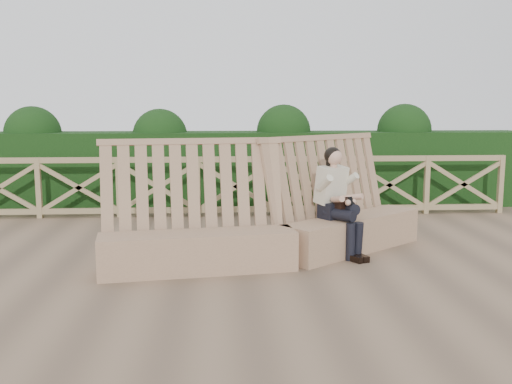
{
  "coord_description": "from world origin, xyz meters",
  "views": [
    {
      "loc": [
        -0.29,
        -6.89,
        1.98
      ],
      "look_at": [
        0.17,
        0.4,
        0.9
      ],
      "focal_mm": 40.0,
      "sensor_mm": 36.0,
      "label": 1
    }
  ],
  "objects": [
    {
      "name": "guardrail",
      "position": [
        0.0,
        3.5,
        0.55
      ],
      "size": [
        10.1,
        0.09,
        1.1
      ],
      "color": "olive",
      "rests_on": "ground"
    },
    {
      "name": "woman",
      "position": [
        1.29,
        0.63,
        0.79
      ],
      "size": [
        0.67,
        0.89,
        1.46
      ],
      "rotation": [
        0.0,
        0.0,
        0.57
      ],
      "color": "black",
      "rests_on": "ground"
    },
    {
      "name": "bench",
      "position": [
        0.46,
        0.42,
        0.41
      ],
      "size": [
        4.45,
        2.45,
        1.62
      ],
      "rotation": [
        0.0,
        0.0,
        0.4
      ],
      "color": "#946F54",
      "rests_on": "ground"
    },
    {
      "name": "hedge",
      "position": [
        0.0,
        4.7,
        0.75
      ],
      "size": [
        12.0,
        1.2,
        1.5
      ],
      "primitive_type": "cube",
      "color": "black",
      "rests_on": "ground"
    },
    {
      "name": "ground",
      "position": [
        0.0,
        0.0,
        0.0
      ],
      "size": [
        60.0,
        60.0,
        0.0
      ],
      "primitive_type": "plane",
      "color": "brown",
      "rests_on": "ground"
    }
  ]
}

